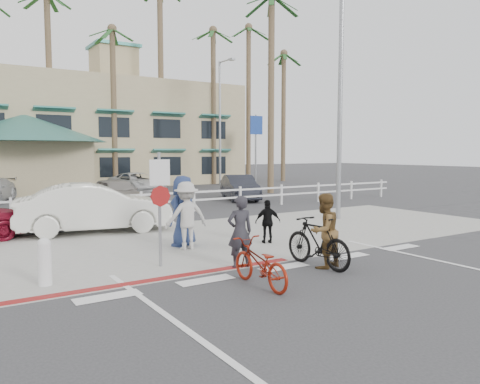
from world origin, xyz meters
TOP-DOWN VIEW (x-y plane):
  - ground at (0.00, 0.00)m, footprint 140.00×140.00m
  - bike_path at (0.00, -2.00)m, footprint 12.00×16.00m
  - sidewalk_plaza at (0.00, 4.50)m, footprint 22.00×7.00m
  - cross_street at (0.00, 8.50)m, footprint 40.00×5.00m
  - parking_lot at (0.00, 18.00)m, footprint 50.00×16.00m
  - curb_red at (-3.00, 1.20)m, footprint 7.00×0.25m
  - rail_fence at (0.50, 10.50)m, footprint 29.40×0.16m
  - building at (2.00, 31.00)m, footprint 28.00×16.00m
  - sign_post at (-2.30, 2.20)m, footprint 0.50×0.10m
  - bollard_0 at (-4.80, 2.00)m, footprint 0.26×0.26m
  - streetlight_0 at (6.50, 5.50)m, footprint 0.60×2.00m
  - streetlight_1 at (12.00, 24.00)m, footprint 0.60×2.00m
  - info_sign at (14.00, 22.00)m, footprint 1.20×0.16m
  - palm_4 at (0.00, 26.00)m, footprint 4.00×4.00m
  - palm_5 at (4.00, 25.00)m, footprint 4.00×4.00m
  - palm_6 at (8.00, 26.00)m, footprint 4.00×4.00m
  - palm_7 at (12.00, 25.00)m, footprint 4.00×4.00m
  - palm_8 at (16.00, 26.00)m, footprint 4.00×4.00m
  - palm_9 at (19.00, 25.00)m, footprint 4.00×4.00m
  - palm_11 at (11.00, 16.00)m, footprint 4.00×4.00m
  - bike_red at (-1.32, -0.32)m, footprint 0.64×1.76m
  - rider_red at (-0.83, 1.14)m, footprint 0.66×0.50m
  - bike_black at (0.68, 0.23)m, footprint 0.67×1.96m
  - rider_black at (0.76, 0.12)m, footprint 0.92×0.77m
  - pedestrian_a at (-0.96, 3.58)m, footprint 1.22×0.76m
  - pedestrian_child at (1.35, 3.07)m, footprint 0.79×0.56m
  - pedestrian_b at (-0.86, 3.99)m, footprint 1.14×1.02m
  - car_white_sedan at (-2.28, 7.55)m, footprint 5.06×2.50m
  - lot_car_2 at (0.36, 13.51)m, footprint 2.02×4.22m
  - lot_car_3 at (7.12, 13.53)m, footprint 2.69×4.31m
  - lot_car_5 at (3.86, 20.36)m, footprint 2.81×4.92m

SIDE VIEW (x-z plane):
  - ground at x=0.00m, z-range 0.00..0.00m
  - parking_lot at x=0.00m, z-range 0.00..0.01m
  - bike_path at x=0.00m, z-range 0.00..0.01m
  - cross_street at x=0.00m, z-range 0.00..0.01m
  - sidewalk_plaza at x=0.00m, z-range 0.00..0.01m
  - curb_red at x=-3.00m, z-range 0.00..0.02m
  - bike_red at x=-1.32m, z-range 0.00..0.92m
  - bollard_0 at x=-4.80m, z-range 0.00..0.95m
  - rail_fence at x=0.50m, z-range 0.00..1.00m
  - bike_black at x=0.68m, z-range 0.00..1.16m
  - pedestrian_child at x=1.35m, z-range 0.00..1.25m
  - lot_car_5 at x=3.86m, z-range 0.00..1.29m
  - lot_car_3 at x=7.12m, z-range 0.00..1.34m
  - lot_car_2 at x=0.36m, z-range 0.00..1.39m
  - car_white_sedan at x=-2.28m, z-range 0.00..1.59m
  - rider_red at x=-0.83m, z-range 0.00..1.64m
  - rider_black at x=0.76m, z-range 0.00..1.69m
  - pedestrian_a at x=-0.96m, z-range 0.00..1.82m
  - pedestrian_b at x=-0.86m, z-range 0.00..1.96m
  - sign_post at x=-2.30m, z-range 0.00..2.90m
  - info_sign at x=14.00m, z-range 0.00..5.60m
  - streetlight_0 at x=6.50m, z-range 0.00..9.00m
  - streetlight_1 at x=12.00m, z-range 0.00..9.50m
  - building at x=2.00m, z-range 0.00..11.30m
  - palm_5 at x=4.00m, z-range 0.00..13.00m
  - palm_9 at x=19.00m, z-range 0.00..13.00m
  - palm_7 at x=12.00m, z-range 0.00..14.00m
  - palm_11 at x=11.00m, z-range 0.00..14.00m
  - palm_4 at x=0.00m, z-range 0.00..15.00m
  - palm_8 at x=16.00m, z-range 0.00..15.00m
  - palm_6 at x=8.00m, z-range 0.00..17.00m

